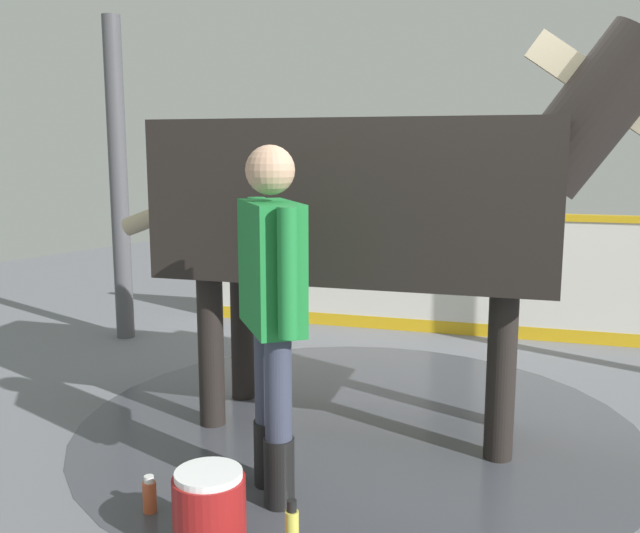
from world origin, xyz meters
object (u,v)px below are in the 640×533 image
(wash_bucket, at_px, (210,512))
(bottle_shampoo, at_px, (292,533))
(bottle_spray, at_px, (150,495))
(handler, at_px, (272,298))
(horse, at_px, (380,197))

(wash_bucket, bearing_deg, bottle_shampoo, 112.71)
(wash_bucket, xyz_separation_m, bottle_shampoo, (-0.14, 0.33, -0.06))
(wash_bucket, bearing_deg, bottle_spray, -100.08)
(handler, relative_size, bottle_spray, 9.43)
(handler, bearing_deg, wash_bucket, 46.88)
(handler, relative_size, bottle_shampoo, 6.30)
(horse, relative_size, bottle_spray, 19.37)
(horse, relative_size, wash_bucket, 9.66)
(wash_bucket, height_order, bottle_spray, wash_bucket)
(horse, xyz_separation_m, bottle_spray, (1.52, -0.37, -1.35))
(handler, distance_m, bottle_shampoo, 1.06)
(bottle_shampoo, xyz_separation_m, bottle_spray, (0.06, -0.80, -0.04))
(bottle_shampoo, distance_m, bottle_spray, 0.81)
(handler, xyz_separation_m, bottle_spray, (0.47, -0.38, -0.92))
(horse, bearing_deg, bottle_shampoo, -91.55)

